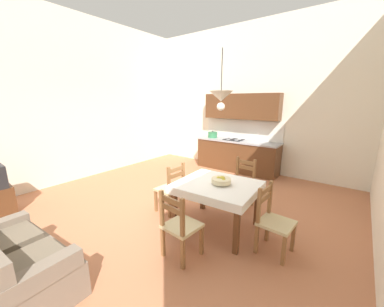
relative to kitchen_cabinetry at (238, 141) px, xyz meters
The scene contains 12 objects.
ground_plane 3.03m from the kitchen_cabinetry, 88.12° to the right, with size 6.71×6.93×0.10m, color #B7704C.
wall_back 1.23m from the kitchen_cabinetry, 74.02° to the left, with size 6.71×0.12×4.08m, color silver.
wall_left 4.35m from the kitchen_cabinetry, 136.24° to the right, with size 0.12×6.93×4.08m, color silver.
kitchen_cabinetry is the anchor object (origin of this frame).
dining_table 3.24m from the kitchen_cabinetry, 69.75° to the right, with size 1.28×1.13×0.75m.
dining_chair_window_side 3.71m from the kitchen_cabinetry, 56.72° to the right, with size 0.45×0.45×0.93m.
dining_chair_camera_side 4.10m from the kitchen_cabinetry, 74.30° to the right, with size 0.45×0.45×0.93m.
dining_chair_kitchen_side 2.37m from the kitchen_cabinetry, 62.09° to the right, with size 0.45×0.45×0.93m.
dining_chair_tv_side 3.11m from the kitchen_cabinetry, 86.69° to the right, with size 0.44×0.44×0.93m.
small_couch 5.43m from the kitchen_cabinetry, 89.51° to the right, with size 1.45×0.84×0.78m.
fruit_bowl 3.24m from the kitchen_cabinetry, 68.68° to the right, with size 0.30×0.30×0.12m.
pendant_lamp 3.58m from the kitchen_cabinetry, 69.04° to the right, with size 0.32×0.32×0.80m.
Camera 1 is at (2.68, -2.99, 2.01)m, focal length 20.88 mm.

